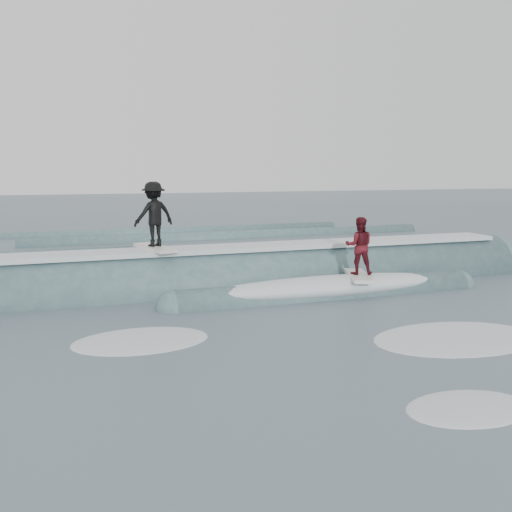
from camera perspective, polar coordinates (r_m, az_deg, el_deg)
name	(u,v)px	position (r m, az deg, el deg)	size (l,w,h in m)	color
ground	(328,335)	(12.76, 7.21, -7.82)	(160.00, 160.00, 0.00)	#394B53
breaking_wave	(254,286)	(17.62, -0.20, -3.04)	(21.39, 4.01, 2.45)	#395860
surfer_black	(154,216)	(16.79, -10.18, 3.93)	(1.36, 2.07, 1.97)	silver
surfer_red	(359,249)	(16.72, 10.27, 0.67)	(1.20, 2.07, 1.76)	silver
whitewater	(457,348)	(12.42, 19.49, -8.70)	(11.92, 6.74, 0.10)	white
far_swells	(125,243)	(28.95, -12.95, 1.23)	(37.78, 8.65, 0.80)	#395860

